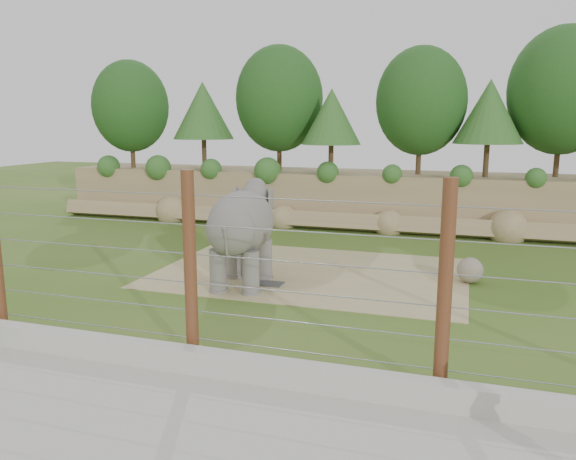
% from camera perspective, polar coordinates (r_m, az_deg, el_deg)
% --- Properties ---
extents(ground, '(90.00, 90.00, 0.00)m').
position_cam_1_polar(ground, '(16.11, -2.19, -6.88)').
color(ground, '#3A6118').
rests_on(ground, ground).
extents(back_embankment, '(30.00, 5.52, 8.77)m').
position_cam_1_polar(back_embankment, '(27.51, 8.10, 8.80)').
color(back_embankment, '#907856').
rests_on(back_embankment, ground).
extents(dirt_patch, '(10.00, 7.00, 0.02)m').
position_cam_1_polar(dirt_patch, '(18.71, 2.40, -4.32)').
color(dirt_patch, tan).
rests_on(dirt_patch, ground).
extents(drain_grate, '(1.00, 0.60, 0.03)m').
position_cam_1_polar(drain_grate, '(17.37, -2.14, -5.44)').
color(drain_grate, '#262628').
rests_on(drain_grate, dirt_patch).
extents(elephant, '(2.02, 3.92, 3.05)m').
position_cam_1_polar(elephant, '(16.95, -4.73, -0.69)').
color(elephant, slate).
rests_on(elephant, ground).
extents(stone_ball, '(0.80, 0.80, 0.80)m').
position_cam_1_polar(stone_ball, '(18.28, 18.00, -3.90)').
color(stone_ball, gray).
rests_on(stone_ball, dirt_patch).
extents(retaining_wall, '(26.00, 0.35, 0.50)m').
position_cam_1_polar(retaining_wall, '(11.75, -10.77, -12.71)').
color(retaining_wall, beige).
rests_on(retaining_wall, ground).
extents(walkway, '(26.00, 4.00, 0.01)m').
position_cam_1_polar(walkway, '(10.34, -16.26, -17.95)').
color(walkway, beige).
rests_on(walkway, ground).
extents(barrier_fence, '(20.26, 0.26, 4.00)m').
position_cam_1_polar(barrier_fence, '(11.60, -9.90, -3.84)').
color(barrier_fence, '#562F1D').
rests_on(barrier_fence, ground).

